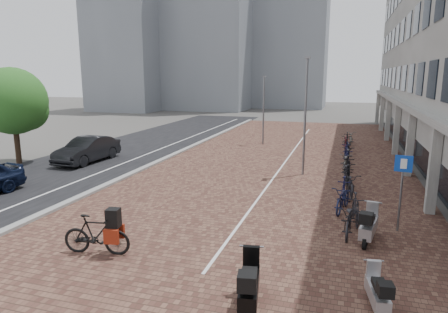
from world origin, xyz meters
TOP-DOWN VIEW (x-y plane):
  - ground at (0.00, 0.00)m, footprint 140.00×140.00m
  - plaza_brick at (2.00, 12.00)m, footprint 14.50×42.00m
  - street_asphalt at (-9.00, 12.00)m, footprint 8.00×50.00m
  - curb at (-5.10, 12.00)m, footprint 0.35×42.00m
  - lane_line at (-7.00, 12.00)m, footprint 0.12×44.00m
  - parking_line at (2.20, 12.00)m, footprint 0.10×30.00m
  - bg_towers at (-14.34, 48.94)m, footprint 33.00×23.00m
  - car_dark at (-9.28, 8.01)m, footprint 1.80×4.71m
  - hero_bike at (-1.20, -2.73)m, footprint 2.09×0.90m
  - shoes at (-2.18, -2.10)m, footprint 0.36×0.30m
  - scooter_front at (6.44, 0.52)m, footprint 0.87×1.81m
  - scooter_mid at (3.72, -4.13)m, footprint 0.87×1.90m
  - scooter_back at (6.45, -3.36)m, footprint 0.67×1.50m
  - parking_sign at (7.44, 1.74)m, footprint 0.55×0.12m
  - lamp_near at (3.55, 8.60)m, footprint 0.12×0.12m
  - lamp_far at (-0.42, 17.49)m, footprint 0.12×0.12m
  - street_tree at (-12.91, 6.57)m, footprint 3.89×3.89m
  - bike_row at (5.80, 10.20)m, footprint 1.30×20.39m

SIDE VIEW (x-z plane):
  - ground at x=0.00m, z-range 0.00..0.00m
  - street_asphalt at x=-9.00m, z-range -0.01..0.02m
  - plaza_brick at x=2.00m, z-range -0.01..0.03m
  - lane_line at x=-7.00m, z-range 0.02..0.02m
  - parking_line at x=2.20m, z-range 0.03..0.04m
  - shoes at x=-2.18m, z-range 0.00..0.09m
  - curb at x=-5.10m, z-range 0.00..0.14m
  - scooter_back at x=6.45m, z-range 0.00..1.00m
  - bike_row at x=5.80m, z-range 0.00..1.05m
  - scooter_front at x=6.44m, z-range 0.00..1.19m
  - scooter_mid at x=3.72m, z-range 0.00..1.26m
  - hero_bike at x=-1.20m, z-range -0.08..1.35m
  - car_dark at x=-9.28m, z-range 0.00..1.53m
  - parking_sign at x=7.44m, z-range 0.47..3.09m
  - lamp_far at x=-0.42m, z-range 0.00..5.11m
  - lamp_near at x=3.55m, z-range 0.00..6.05m
  - street_tree at x=-12.91m, z-range 0.77..6.42m
  - bg_towers at x=-14.34m, z-range -2.04..29.96m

